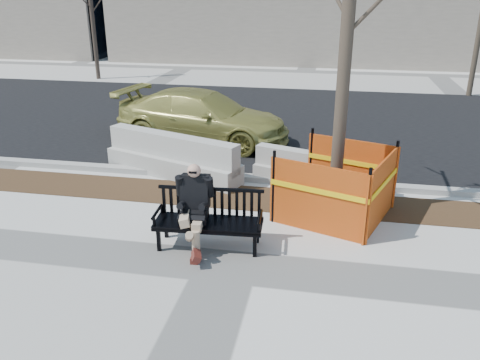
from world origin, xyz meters
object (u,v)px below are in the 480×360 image
object	(u,v)px
bench	(209,246)
jersey_barrier_right	(314,187)
seated_man	(195,244)
tree_fence	(333,214)
sedan	(203,141)
jersey_barrier_left	(173,175)

from	to	relation	value
bench	jersey_barrier_right	size ratio (longest dim) A/B	0.66
bench	seated_man	size ratio (longest dim) A/B	1.29
tree_fence	jersey_barrier_right	size ratio (longest dim) A/B	2.51
sedan	jersey_barrier_left	size ratio (longest dim) A/B	1.42
sedan	seated_man	bearing A→B (deg)	-155.41
bench	seated_man	xyz separation A→B (m)	(-0.24, 0.03, 0.00)
tree_fence	sedan	bearing A→B (deg)	131.29
seated_man	jersey_barrier_right	size ratio (longest dim) A/B	0.52
seated_man	tree_fence	world-z (taller)	tree_fence
bench	jersey_barrier_right	world-z (taller)	bench
seated_man	jersey_barrier_right	world-z (taller)	seated_man
bench	sedan	xyz separation A→B (m)	(-1.58, 5.65, 0.00)
bench	sedan	size ratio (longest dim) A/B	0.38
tree_fence	sedan	xyz separation A→B (m)	(-3.55, 4.04, 0.00)
jersey_barrier_left	seated_man	bearing A→B (deg)	-45.60
tree_fence	jersey_barrier_right	distance (m)	1.32
sedan	jersey_barrier_right	xyz separation A→B (m)	(3.14, -2.79, 0.00)
jersey_barrier_left	jersey_barrier_right	xyz separation A→B (m)	(3.15, -0.16, 0.00)
seated_man	sedan	bearing A→B (deg)	99.58
seated_man	tree_fence	bearing A→B (deg)	31.67
sedan	jersey_barrier_right	world-z (taller)	sedan
seated_man	jersey_barrier_right	xyz separation A→B (m)	(1.81, 2.84, 0.00)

